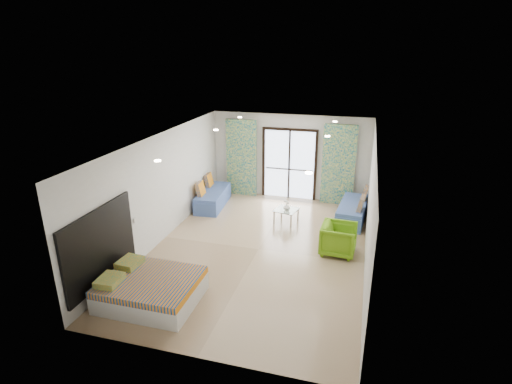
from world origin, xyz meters
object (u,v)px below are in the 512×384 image
(daybed_left, at_px, (213,197))
(coffee_table, at_px, (286,211))
(bed, at_px, (150,289))
(armchair, at_px, (339,238))
(daybed_right, at_px, (353,211))

(daybed_left, bearing_deg, coffee_table, -19.13)
(daybed_left, relative_size, coffee_table, 2.67)
(bed, relative_size, daybed_left, 0.96)
(coffee_table, distance_m, armchair, 2.11)
(bed, distance_m, daybed_left, 4.98)
(daybed_right, height_order, armchair, daybed_right)
(daybed_left, xyz_separation_m, armchair, (3.99, -2.04, 0.13))
(daybed_right, distance_m, armchair, 2.10)
(coffee_table, bearing_deg, daybed_right, 19.96)
(bed, xyz_separation_m, armchair, (3.34, 2.90, 0.15))
(bed, height_order, coffee_table, coffee_table)
(bed, distance_m, daybed_right, 6.14)
(armchair, bearing_deg, daybed_right, -3.60)
(coffee_table, bearing_deg, armchair, -42.72)
(daybed_left, distance_m, daybed_right, 4.23)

